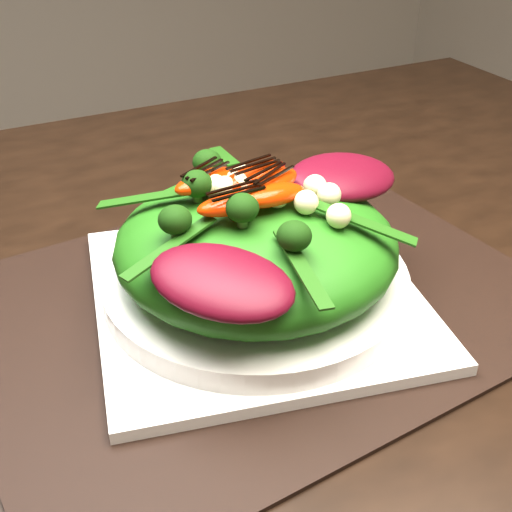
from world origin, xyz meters
name	(u,v)px	position (x,y,z in m)	size (l,w,h in m)	color
dining_table	(29,355)	(0.00, 0.00, 0.73)	(1.60, 0.90, 0.75)	black
placemat	(256,302)	(0.18, -0.04, 0.75)	(0.46, 0.35, 0.00)	black
plate_base	(256,295)	(0.18, -0.04, 0.76)	(0.26, 0.26, 0.01)	white
salad_bowl	(256,281)	(0.18, -0.04, 0.77)	(0.25, 0.25, 0.02)	white
lettuce_mound	(256,244)	(0.18, -0.04, 0.81)	(0.22, 0.22, 0.08)	#276B14
radicchio_leaf	(343,177)	(0.27, -0.03, 0.84)	(0.10, 0.06, 0.02)	#480714
orange_segment	(212,186)	(0.16, -0.02, 0.85)	(0.06, 0.02, 0.02)	red
broccoli_floret	(148,191)	(0.11, 0.00, 0.85)	(0.03, 0.03, 0.03)	#163509
macadamia_nut	(306,217)	(0.20, -0.09, 0.85)	(0.02, 0.02, 0.02)	#F8E1AF
balsamic_drizzle	(212,176)	(0.16, -0.02, 0.86)	(0.05, 0.00, 0.00)	black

